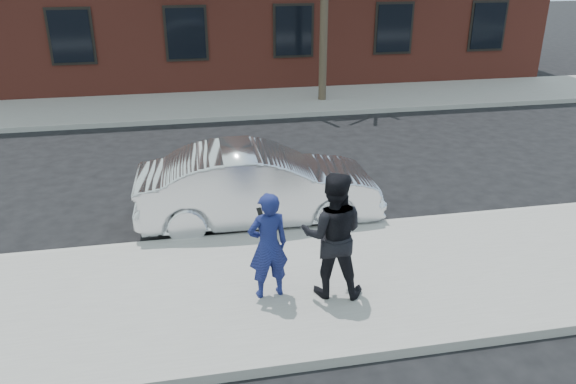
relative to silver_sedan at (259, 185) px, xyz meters
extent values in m
plane|color=black|center=(-1.03, -2.30, -0.74)|extent=(100.00, 100.00, 0.00)
cube|color=gray|center=(-1.03, -2.55, -0.67)|extent=(50.00, 3.50, 0.15)
cube|color=#999691|center=(-1.03, -0.75, -0.67)|extent=(50.00, 0.10, 0.15)
cube|color=gray|center=(-1.03, 8.95, -0.67)|extent=(50.00, 3.50, 0.15)
cube|color=#999691|center=(-1.03, 7.15, -0.67)|extent=(50.00, 0.10, 0.15)
cube|color=black|center=(2.87, 10.64, 1.46)|extent=(1.30, 0.06, 1.70)
cube|color=black|center=(10.47, 10.64, 1.46)|extent=(1.30, 0.06, 1.70)
cylinder|color=#3D3124|center=(3.47, 8.70, 1.51)|extent=(0.26, 0.26, 4.20)
imported|color=silver|center=(0.00, 0.00, 0.00)|extent=(4.56, 1.68, 1.49)
imported|color=navy|center=(-0.27, -2.75, 0.21)|extent=(0.64, 0.46, 1.61)
cube|color=black|center=(-0.35, -2.54, 0.65)|extent=(0.09, 0.14, 0.08)
imported|color=black|center=(0.64, -2.86, 0.35)|extent=(1.07, 0.93, 1.88)
cube|color=black|center=(0.54, -2.65, 0.53)|extent=(0.08, 0.14, 0.06)
camera|label=1|loc=(-1.35, -9.64, 4.00)|focal=35.00mm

